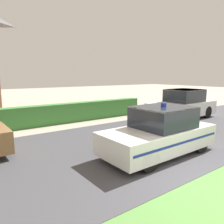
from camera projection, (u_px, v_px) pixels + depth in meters
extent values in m
cube|color=#424247|center=(119.00, 145.00, 7.81)|extent=(28.00, 6.29, 0.01)
cube|color=#3D7F38|center=(73.00, 112.00, 11.68)|extent=(8.79, 0.59, 1.01)
cylinder|color=black|center=(114.00, 145.00, 6.72)|extent=(0.64, 0.21, 0.63)
cylinder|color=black|center=(149.00, 160.00, 5.59)|extent=(0.64, 0.21, 0.63)
cylinder|color=black|center=(165.00, 133.00, 8.12)|extent=(0.64, 0.21, 0.63)
cylinder|color=black|center=(200.00, 143.00, 6.99)|extent=(0.64, 0.21, 0.63)
cube|color=white|center=(158.00, 138.00, 6.82)|extent=(3.85, 1.70, 0.66)
cube|color=#232833|center=(163.00, 117.00, 6.82)|extent=(1.72, 1.50, 0.66)
cube|color=white|center=(164.00, 107.00, 6.77)|extent=(1.72, 1.50, 0.04)
cube|color=navy|center=(140.00, 131.00, 7.46)|extent=(3.64, 0.07, 0.07)
cube|color=navy|center=(181.00, 143.00, 6.17)|extent=(3.64, 0.07, 0.07)
cylinder|color=#1933A5|center=(164.00, 105.00, 6.76)|extent=(0.17, 0.17, 0.12)
cylinder|color=black|center=(156.00, 113.00, 12.30)|extent=(0.68, 0.21, 0.68)
cylinder|color=black|center=(179.00, 117.00, 11.08)|extent=(0.68, 0.21, 0.68)
cylinder|color=black|center=(184.00, 109.00, 13.88)|extent=(0.68, 0.21, 0.68)
cylinder|color=black|center=(207.00, 112.00, 12.67)|extent=(0.68, 0.21, 0.68)
cube|color=silver|center=(182.00, 108.00, 12.44)|extent=(4.35, 1.82, 0.77)
cube|color=#232833|center=(184.00, 95.00, 12.42)|extent=(1.95, 1.60, 0.70)
cube|color=silver|center=(185.00, 90.00, 12.36)|extent=(1.95, 1.60, 0.04)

